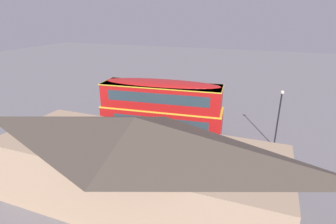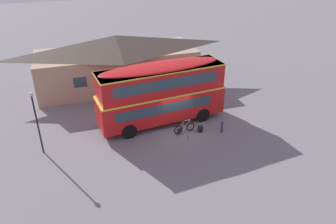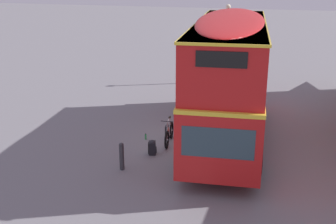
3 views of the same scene
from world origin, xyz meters
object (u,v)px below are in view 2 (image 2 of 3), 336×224
at_px(touring_bicycle, 184,128).
at_px(street_lamp, 36,116).
at_px(backpack_on_ground, 200,129).
at_px(double_decker_bus, 161,91).
at_px(kerb_bollard, 222,126).
at_px(water_bottle_green_metal, 188,138).

height_order(touring_bicycle, street_lamp, street_lamp).
height_order(backpack_on_ground, street_lamp, street_lamp).
distance_m(double_decker_bus, backpack_on_ground, 4.04).
bearing_deg(backpack_on_ground, touring_bicycle, 167.29).
xyz_separation_m(touring_bicycle, backpack_on_ground, (1.22, -0.28, -0.10)).
relative_size(street_lamp, kerb_bollard, 4.64).
distance_m(double_decker_bus, touring_bicycle, 3.24).
bearing_deg(double_decker_bus, water_bottle_green_metal, -70.85).
bearing_deg(kerb_bollard, water_bottle_green_metal, -178.03).
bearing_deg(touring_bicycle, street_lamp, 176.15).
xyz_separation_m(double_decker_bus, backpack_on_ground, (2.30, -2.32, -2.37)).
xyz_separation_m(backpack_on_ground, street_lamp, (-11.16, 0.94, 2.52)).
height_order(touring_bicycle, water_bottle_green_metal, touring_bicycle).
bearing_deg(backpack_on_ground, water_bottle_green_metal, -151.57).
height_order(water_bottle_green_metal, street_lamp, street_lamp).
relative_size(double_decker_bus, water_bottle_green_metal, 40.28).
relative_size(touring_bicycle, kerb_bollard, 1.74).
distance_m(touring_bicycle, street_lamp, 10.25).
bearing_deg(backpack_on_ground, double_decker_bus, 134.73).
height_order(double_decker_bus, backpack_on_ground, double_decker_bus).
xyz_separation_m(double_decker_bus, street_lamp, (-8.86, -1.38, 0.15)).
xyz_separation_m(touring_bicycle, kerb_bollard, (2.70, -0.86, 0.12)).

